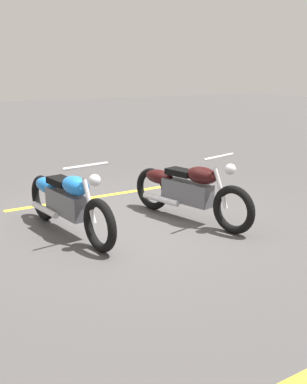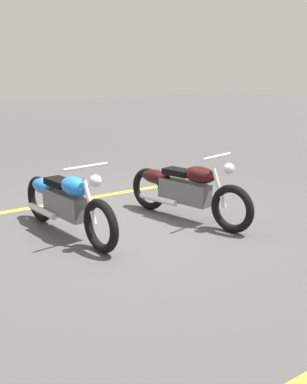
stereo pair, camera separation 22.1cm
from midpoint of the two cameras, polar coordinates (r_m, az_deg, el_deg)
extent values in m
plane|color=#474444|center=(6.53, -4.83, -3.97)|extent=(60.00, 60.00, 0.00)
torus|color=black|center=(5.42, -7.94, -4.35)|extent=(0.68, 0.20, 0.67)
torus|color=black|center=(6.73, -15.22, -0.88)|extent=(0.68, 0.20, 0.67)
cube|color=#59595E|center=(6.08, -12.25, -1.56)|extent=(0.86, 0.33, 0.32)
ellipsoid|color=blue|center=(5.77, -11.12, 0.71)|extent=(0.55, 0.35, 0.24)
ellipsoid|color=blue|center=(6.53, -14.74, 0.72)|extent=(0.59, 0.32, 0.22)
cube|color=black|center=(6.12, -12.98, 1.22)|extent=(0.47, 0.30, 0.09)
cylinder|color=silver|center=(5.53, -9.34, -1.18)|extent=(0.27, 0.09, 0.56)
cylinder|color=silver|center=(5.47, -9.80, 3.21)|extent=(0.12, 0.62, 0.04)
sphere|color=silver|center=(5.33, -8.62, 1.41)|extent=(0.15, 0.15, 0.15)
cylinder|color=silver|center=(6.40, -15.00, -2.37)|extent=(0.71, 0.19, 0.09)
torus|color=black|center=(6.11, 9.01, -2.14)|extent=(0.68, 0.27, 0.67)
torus|color=black|center=(7.06, -1.51, 0.39)|extent=(0.68, 0.27, 0.67)
cube|color=#59595E|center=(6.56, 3.04, 0.01)|extent=(0.87, 0.42, 0.32)
ellipsoid|color=black|center=(6.32, 4.95, 2.20)|extent=(0.57, 0.40, 0.24)
ellipsoid|color=black|center=(6.90, -0.57, 1.97)|extent=(0.60, 0.37, 0.22)
cube|color=black|center=(6.58, 2.21, 2.56)|extent=(0.49, 0.34, 0.09)
cylinder|color=silver|center=(6.16, 7.34, 0.60)|extent=(0.27, 0.12, 0.56)
cylinder|color=silver|center=(6.10, 7.09, 4.54)|extent=(0.19, 0.61, 0.04)
sphere|color=silver|center=(6.01, 8.59, 2.97)|extent=(0.15, 0.15, 0.15)
cylinder|color=silver|center=(6.76, -0.34, -0.93)|extent=(0.70, 0.26, 0.09)
cube|color=yellow|center=(7.88, -8.73, -0.70)|extent=(0.19, 3.20, 0.01)
camera|label=1|loc=(0.11, 88.88, 0.30)|focal=41.70mm
camera|label=2|loc=(0.11, -91.12, -0.30)|focal=41.70mm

